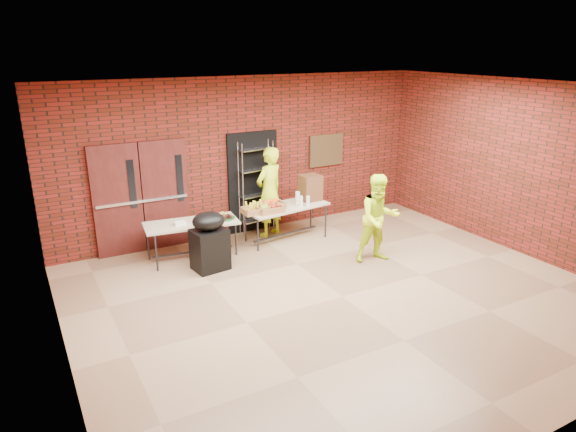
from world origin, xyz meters
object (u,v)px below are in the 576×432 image
at_px(coffee_dispenser, 310,188).
at_px(volunteer_woman, 269,192).
at_px(table_right, 286,209).
at_px(covered_grill, 209,241).
at_px(table_left, 191,225).
at_px(volunteer_man, 379,218).
at_px(wire_rack, 256,188).

bearing_deg(coffee_dispenser, volunteer_woman, 160.90).
height_order(table_right, covered_grill, covered_grill).
relative_size(table_left, covered_grill, 1.66).
xyz_separation_m(table_left, volunteer_woman, (1.80, 0.38, 0.29)).
bearing_deg(coffee_dispenser, volunteer_man, -80.50).
bearing_deg(volunteer_woman, table_right, 92.51).
xyz_separation_m(table_left, volunteer_man, (2.91, -1.76, 0.17)).
bearing_deg(covered_grill, table_right, 11.34).
bearing_deg(volunteer_man, volunteer_woman, 130.29).
distance_m(table_right, volunteer_man, 1.99).
xyz_separation_m(table_left, covered_grill, (0.10, -0.65, -0.11)).
height_order(wire_rack, volunteer_man, wire_rack).
bearing_deg(volunteer_man, coffee_dispenser, 112.20).
distance_m(table_left, volunteer_man, 3.40).
bearing_deg(table_right, covered_grill, -168.60).
bearing_deg(table_left, coffee_dispenser, 9.13).
distance_m(table_right, volunteer_woman, 0.51).
height_order(volunteer_woman, volunteer_man, volunteer_woman).
bearing_deg(table_left, volunteer_woman, 18.80).
bearing_deg(volunteer_man, covered_grill, 171.16).
distance_m(table_left, table_right, 1.96).
xyz_separation_m(covered_grill, volunteer_man, (2.81, -1.11, 0.28)).
height_order(table_left, volunteer_man, volunteer_man).
bearing_deg(wire_rack, volunteer_man, -69.78).
height_order(table_left, coffee_dispenser, coffee_dispenser).
bearing_deg(volunteer_man, wire_rack, 130.26).
xyz_separation_m(table_right, coffee_dispenser, (0.64, 0.12, 0.32)).
bearing_deg(table_left, table_right, 6.47).
xyz_separation_m(coffee_dispenser, covered_grill, (-2.50, -0.74, -0.45)).
distance_m(volunteer_woman, volunteer_man, 2.41).
relative_size(coffee_dispenser, volunteer_woman, 0.29).
bearing_deg(covered_grill, coffee_dispenser, 9.25).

